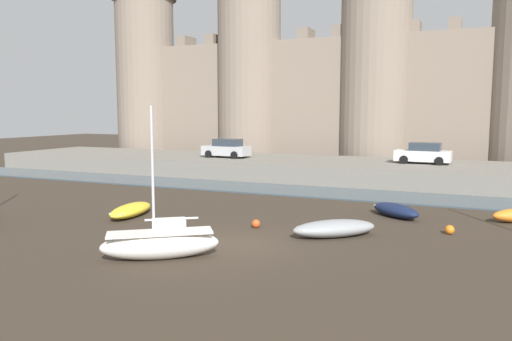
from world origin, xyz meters
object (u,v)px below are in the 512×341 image
at_px(sailboat_midflat_left, 161,243).
at_px(car_quay_west, 226,149).
at_px(rowboat_near_channel_right, 396,210).
at_px(mooring_buoy_off_centre, 256,224).
at_px(rowboat_foreground_centre, 131,210).
at_px(rowboat_foreground_left, 334,228).
at_px(mooring_buoy_near_shore, 450,230).
at_px(car_quay_centre_west, 423,153).

bearing_deg(sailboat_midflat_left, car_quay_west, 111.00).
xyz_separation_m(rowboat_near_channel_right, mooring_buoy_off_centre, (-5.70, -5.08, -0.17)).
bearing_deg(car_quay_west, mooring_buoy_off_centre, -59.62).
distance_m(rowboat_foreground_centre, rowboat_foreground_left, 10.86).
xyz_separation_m(sailboat_midflat_left, car_quay_west, (-9.06, 23.60, 1.64)).
distance_m(rowboat_near_channel_right, mooring_buoy_off_centre, 7.64).
bearing_deg(sailboat_midflat_left, rowboat_foreground_centre, 134.83).
relative_size(rowboat_foreground_left, car_quay_west, 0.91).
relative_size(mooring_buoy_off_centre, mooring_buoy_near_shore, 0.95).
distance_m(rowboat_foreground_centre, car_quay_centre_west, 23.15).
xyz_separation_m(rowboat_near_channel_right, car_quay_centre_west, (0.16, 13.88, 1.88)).
distance_m(rowboat_foreground_left, mooring_buoy_near_shore, 5.23).
height_order(mooring_buoy_off_centre, mooring_buoy_near_shore, mooring_buoy_near_shore).
height_order(rowboat_foreground_centre, sailboat_midflat_left, sailboat_midflat_left).
height_order(sailboat_midflat_left, car_quay_west, sailboat_midflat_left).
bearing_deg(car_quay_centre_west, rowboat_foreground_left, -96.11).
xyz_separation_m(car_quay_centre_west, car_quay_west, (-16.21, -1.32, 0.00)).
bearing_deg(rowboat_foreground_left, rowboat_foreground_centre, 179.65).
distance_m(mooring_buoy_off_centre, mooring_buoy_near_shore, 8.72).
bearing_deg(rowboat_foreground_centre, rowboat_near_channel_right, 22.37).
xyz_separation_m(sailboat_midflat_left, car_quay_centre_west, (7.15, 24.92, 1.64)).
xyz_separation_m(rowboat_foreground_centre, mooring_buoy_off_centre, (7.04, 0.16, -0.14)).
height_order(mooring_buoy_near_shore, car_quay_centre_west, car_quay_centre_west).
relative_size(mooring_buoy_near_shore, car_quay_west, 0.10).
bearing_deg(mooring_buoy_near_shore, rowboat_foreground_centre, -171.18).
xyz_separation_m(mooring_buoy_off_centre, car_quay_west, (-10.34, 17.64, 2.05)).
bearing_deg(rowboat_foreground_centre, car_quay_west, 100.50).
height_order(rowboat_foreground_centre, car_quay_centre_west, car_quay_centre_west).
bearing_deg(car_quay_centre_west, mooring_buoy_near_shore, -81.30).
xyz_separation_m(rowboat_foreground_centre, car_quay_west, (-3.30, 17.80, 1.91)).
xyz_separation_m(rowboat_foreground_left, car_quay_west, (-14.16, 17.87, 1.86)).
relative_size(car_quay_centre_west, car_quay_west, 1.00).
bearing_deg(car_quay_centre_west, mooring_buoy_off_centre, -107.19).
bearing_deg(mooring_buoy_near_shore, rowboat_foreground_left, -151.85).
relative_size(rowboat_foreground_left, car_quay_centre_west, 0.91).
relative_size(rowboat_foreground_centre, mooring_buoy_near_shore, 8.89).
height_order(sailboat_midflat_left, mooring_buoy_off_centre, sailboat_midflat_left).
bearing_deg(mooring_buoy_near_shore, sailboat_midflat_left, -139.83).
height_order(mooring_buoy_off_centre, car_quay_west, car_quay_west).
bearing_deg(rowboat_foreground_centre, rowboat_foreground_left, -0.35).
bearing_deg(rowboat_near_channel_right, rowboat_foreground_centre, -157.63).
bearing_deg(mooring_buoy_off_centre, car_quay_centre_west, 72.81).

